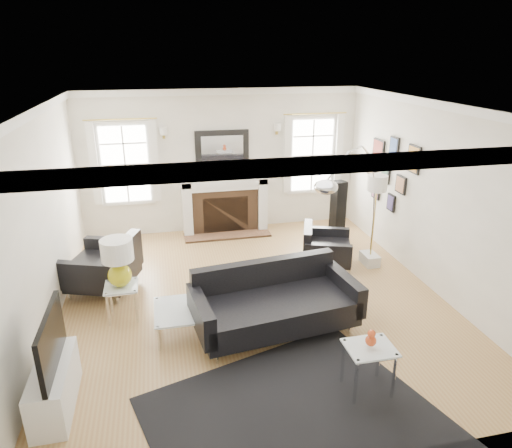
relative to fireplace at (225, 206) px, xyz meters
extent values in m
plane|color=#A57545|center=(0.00, -2.79, -0.54)|extent=(6.00, 6.00, 0.00)
cube|color=beige|center=(0.00, 0.21, 0.86)|extent=(5.50, 0.04, 2.80)
cube|color=beige|center=(0.00, -5.79, 0.86)|extent=(5.50, 0.04, 2.80)
cube|color=beige|center=(-2.75, -2.79, 0.86)|extent=(0.04, 6.00, 2.80)
cube|color=beige|center=(2.75, -2.79, 0.86)|extent=(0.04, 6.00, 2.80)
cube|color=white|center=(0.00, -2.79, 2.26)|extent=(5.50, 6.00, 0.02)
cube|color=white|center=(0.00, -2.79, 2.20)|extent=(5.50, 6.00, 0.12)
cube|color=white|center=(-0.75, 0.01, 0.01)|extent=(0.18, 0.38, 1.10)
cube|color=white|center=(0.75, 0.01, 0.01)|extent=(0.18, 0.38, 1.10)
cube|color=white|center=(0.00, 0.01, 0.51)|extent=(1.70, 0.38, 0.12)
cube|color=white|center=(0.00, 0.01, 0.41)|extent=(1.50, 0.34, 0.10)
cube|color=brown|center=(0.00, 0.03, -0.09)|extent=(1.30, 0.30, 0.90)
cube|color=black|center=(0.00, -0.07, -0.16)|extent=(0.90, 0.10, 0.76)
cube|color=brown|center=(0.00, -0.24, -0.52)|extent=(1.70, 0.50, 0.04)
cube|color=black|center=(0.00, 0.17, 1.11)|extent=(1.05, 0.06, 0.75)
cube|color=white|center=(0.00, 0.13, 1.11)|extent=(0.82, 0.02, 0.55)
cube|color=white|center=(-1.85, 0.18, 0.91)|extent=(1.00, 0.05, 1.60)
cube|color=white|center=(-1.85, 0.15, 0.91)|extent=(0.84, 0.02, 1.44)
cube|color=white|center=(-2.40, 0.08, 0.96)|extent=(0.14, 0.05, 1.55)
cube|color=white|center=(-1.30, 0.08, 0.96)|extent=(0.14, 0.05, 1.55)
cube|color=white|center=(1.85, 0.18, 0.91)|extent=(1.00, 0.05, 1.60)
cube|color=white|center=(1.85, 0.15, 0.91)|extent=(0.84, 0.02, 1.44)
cube|color=white|center=(1.30, 0.08, 0.96)|extent=(0.14, 0.05, 1.55)
cube|color=white|center=(2.40, 0.08, 0.96)|extent=(0.14, 0.05, 1.55)
cube|color=black|center=(2.72, -2.19, 1.31)|extent=(0.03, 0.34, 0.44)
cube|color=#C68535|center=(2.70, -2.19, 1.31)|extent=(0.01, 0.29, 0.39)
cube|color=black|center=(2.72, -1.54, 1.36)|extent=(0.03, 0.28, 0.38)
cube|color=#38569A|center=(2.70, -1.54, 1.36)|extent=(0.01, 0.23, 0.33)
cube|color=black|center=(2.72, -0.99, 1.26)|extent=(0.03, 0.40, 0.30)
cube|color=#96382E|center=(2.70, -0.99, 1.26)|extent=(0.01, 0.35, 0.25)
cube|color=black|center=(2.72, -1.89, 0.81)|extent=(0.03, 0.30, 0.30)
cube|color=#A06B49|center=(2.70, -1.89, 0.81)|extent=(0.01, 0.25, 0.25)
cube|color=black|center=(2.72, -1.34, 0.86)|extent=(0.03, 0.26, 0.34)
cube|color=#447159|center=(2.70, -1.34, 0.86)|extent=(0.01, 0.21, 0.29)
cube|color=black|center=(2.72, -0.79, 0.81)|extent=(0.03, 0.32, 0.24)
cube|color=tan|center=(2.70, -0.79, 0.81)|extent=(0.01, 0.27, 0.19)
cube|color=black|center=(2.72, -1.64, 0.41)|extent=(0.03, 0.24, 0.30)
cube|color=#453870|center=(2.70, -1.64, 0.41)|extent=(0.01, 0.19, 0.25)
cube|color=black|center=(2.72, -1.04, 0.41)|extent=(0.03, 0.28, 0.22)
cube|color=#9D5C7A|center=(2.70, -1.04, 0.41)|extent=(0.01, 0.23, 0.17)
cube|color=white|center=(-2.45, -4.49, -0.29)|extent=(0.35, 1.00, 0.50)
cube|color=black|center=(-2.40, -4.49, 0.26)|extent=(0.05, 1.00, 0.58)
cube|color=black|center=(-0.09, -5.24, -0.54)|extent=(3.28, 2.98, 0.01)
cube|color=black|center=(0.10, -3.65, -0.23)|extent=(2.12, 1.21, 0.34)
cube|color=black|center=(0.05, -3.23, 0.02)|extent=(2.02, 0.42, 0.56)
cube|color=black|center=(-0.87, -3.78, -0.09)|extent=(0.28, 0.96, 0.43)
cube|color=black|center=(1.08, -3.52, -0.09)|extent=(0.28, 0.96, 0.43)
cube|color=black|center=(-2.20, -2.01, -0.22)|extent=(1.16, 1.16, 0.34)
cube|color=black|center=(-1.81, -2.15, 0.03)|extent=(0.45, 0.91, 0.57)
cube|color=black|center=(-2.05, -1.58, -0.09)|extent=(0.90, 0.43, 0.43)
cube|color=black|center=(-2.35, -2.44, -0.09)|extent=(0.90, 0.43, 0.43)
cube|color=black|center=(1.45, -1.95, -0.28)|extent=(0.96, 0.96, 0.28)
cube|color=black|center=(1.13, -1.84, -0.07)|extent=(0.38, 0.76, 0.47)
cube|color=black|center=(1.32, -2.31, -0.16)|extent=(0.75, 0.36, 0.36)
cube|color=black|center=(1.58, -1.60, -0.16)|extent=(0.75, 0.36, 0.36)
cube|color=silver|center=(-1.06, -3.40, -0.21)|extent=(0.77, 0.77, 0.02)
cylinder|color=silver|center=(-1.40, -3.75, -0.37)|extent=(0.04, 0.04, 0.34)
cylinder|color=silver|center=(-0.71, -3.75, -0.37)|extent=(0.04, 0.04, 0.34)
cylinder|color=silver|center=(-1.40, -3.06, -0.37)|extent=(0.04, 0.04, 0.34)
cylinder|color=silver|center=(-0.71, -3.06, -0.37)|extent=(0.04, 0.04, 0.34)
cube|color=silver|center=(-1.86, -2.87, -0.07)|extent=(0.44, 0.44, 0.02)
cylinder|color=silver|center=(-2.04, -3.05, -0.30)|extent=(0.04, 0.04, 0.49)
cylinder|color=silver|center=(-1.68, -3.05, -0.30)|extent=(0.04, 0.04, 0.49)
cylinder|color=silver|center=(-2.04, -2.69, -0.30)|extent=(0.04, 0.04, 0.49)
cylinder|color=silver|center=(-1.68, -2.69, -0.30)|extent=(0.04, 0.04, 0.49)
cube|color=silver|center=(0.78, -4.94, 0.00)|extent=(0.51, 0.42, 0.02)
cylinder|color=silver|center=(0.57, -5.12, -0.26)|extent=(0.04, 0.04, 0.56)
cylinder|color=silver|center=(1.00, -5.12, -0.26)|extent=(0.04, 0.04, 0.56)
cylinder|color=silver|center=(0.57, -4.77, -0.26)|extent=(0.04, 0.04, 0.56)
cylinder|color=silver|center=(1.00, -4.77, -0.26)|extent=(0.04, 0.04, 0.56)
sphere|color=gold|center=(-1.86, -2.87, 0.10)|extent=(0.32, 0.32, 0.32)
cylinder|color=gold|center=(-1.86, -2.87, 0.26)|extent=(0.04, 0.04, 0.13)
cylinder|color=white|center=(-1.86, -2.87, 0.47)|extent=(0.42, 0.42, 0.30)
sphere|color=#C54119|center=(0.78, -4.94, 0.09)|extent=(0.12, 0.12, 0.12)
sphere|color=#C54119|center=(0.78, -4.94, 0.18)|extent=(0.09, 0.09, 0.09)
cube|color=silver|center=(2.20, -2.05, -0.45)|extent=(0.24, 0.38, 0.19)
ellipsoid|color=silver|center=(0.88, -3.18, 1.25)|extent=(0.32, 0.32, 0.19)
cylinder|color=gold|center=(2.20, -2.06, -0.53)|extent=(0.20, 0.20, 0.03)
cylinder|color=gold|center=(2.20, -2.06, 0.16)|extent=(0.02, 0.02, 1.40)
cylinder|color=white|center=(2.20, -2.06, 0.91)|extent=(0.32, 0.32, 0.26)
cube|color=black|center=(2.08, -0.80, 0.03)|extent=(0.28, 0.28, 1.15)
camera|label=1|loc=(-1.24, -8.59, 2.92)|focal=32.00mm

